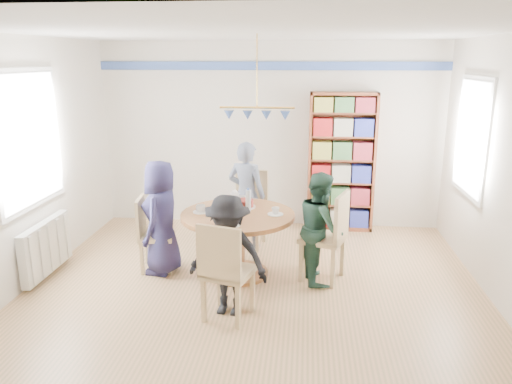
# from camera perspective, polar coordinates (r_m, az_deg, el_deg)

# --- Properties ---
(ground) EXTENTS (5.00, 5.00, 0.00)m
(ground) POSITION_cam_1_polar(r_m,az_deg,el_deg) (5.42, -0.44, -11.90)
(ground) COLOR tan
(room_shell) EXTENTS (5.00, 5.00, 5.00)m
(room_shell) POSITION_cam_1_polar(r_m,az_deg,el_deg) (5.78, -2.12, 7.01)
(room_shell) COLOR white
(room_shell) RESTS_ON ground
(radiator) EXTENTS (0.12, 1.00, 0.60)m
(radiator) POSITION_cam_1_polar(r_m,az_deg,el_deg) (6.25, -22.84, -5.86)
(radiator) COLOR silver
(radiator) RESTS_ON ground
(dining_table) EXTENTS (1.30, 1.30, 0.75)m
(dining_table) POSITION_cam_1_polar(r_m,az_deg,el_deg) (5.73, -2.08, -4.30)
(dining_table) COLOR brown
(dining_table) RESTS_ON ground
(chair_left) EXTENTS (0.44, 0.44, 0.89)m
(chair_left) POSITION_cam_1_polar(r_m,az_deg,el_deg) (6.02, -11.99, -4.33)
(chair_left) COLOR tan
(chair_left) RESTS_ON ground
(chair_right) EXTENTS (0.59, 0.59, 1.03)m
(chair_right) POSITION_cam_1_polar(r_m,az_deg,el_deg) (5.65, 8.52, -4.64)
(chair_right) COLOR tan
(chair_right) RESTS_ON ground
(chair_far) EXTENTS (0.51, 0.51, 1.00)m
(chair_far) POSITION_cam_1_polar(r_m,az_deg,el_deg) (6.70, -0.74, -1.43)
(chair_far) COLOR tan
(chair_far) RESTS_ON ground
(chair_near) EXTENTS (0.54, 0.54, 1.00)m
(chair_near) POSITION_cam_1_polar(r_m,az_deg,el_deg) (4.75, -3.63, -8.66)
(chair_near) COLOR tan
(chair_near) RESTS_ON ground
(person_left) EXTENTS (0.48, 0.69, 1.34)m
(person_left) POSITION_cam_1_polar(r_m,az_deg,el_deg) (5.89, -10.75, -2.87)
(person_left) COLOR #1D1B3C
(person_left) RESTS_ON ground
(person_right) EXTENTS (0.57, 0.68, 1.26)m
(person_right) POSITION_cam_1_polar(r_m,az_deg,el_deg) (5.62, 7.39, -4.04)
(person_right) COLOR #1B372B
(person_right) RESTS_ON ground
(person_far) EXTENTS (0.60, 0.48, 1.42)m
(person_far) POSITION_cam_1_polar(r_m,az_deg,el_deg) (6.58, -1.09, -0.34)
(person_far) COLOR gray
(person_far) RESTS_ON ground
(person_near) EXTENTS (0.85, 0.57, 1.21)m
(person_near) POSITION_cam_1_polar(r_m,az_deg,el_deg) (4.87, -3.21, -7.29)
(person_near) COLOR black
(person_near) RESTS_ON ground
(bookshelf) EXTENTS (0.95, 0.29, 2.00)m
(bookshelf) POSITION_cam_1_polar(r_m,az_deg,el_deg) (7.31, 9.72, 3.22)
(bookshelf) COLOR maroon
(bookshelf) RESTS_ON ground
(tableware) EXTENTS (1.04, 1.04, 0.27)m
(tableware) POSITION_cam_1_polar(r_m,az_deg,el_deg) (5.68, -2.29, -1.80)
(tableware) COLOR white
(tableware) RESTS_ON dining_table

